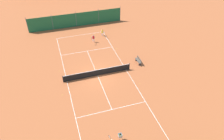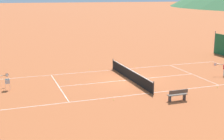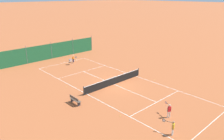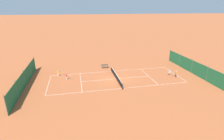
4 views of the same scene
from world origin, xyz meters
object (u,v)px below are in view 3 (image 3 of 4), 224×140
at_px(tennis_ball_service_box, 66,87).
at_px(player_near_service, 169,110).
at_px(tennis_ball_by_net_right, 127,81).
at_px(player_near_baseline, 173,127).
at_px(tennis_ball_alley_right, 88,60).
at_px(tennis_net, 114,81).
at_px(player_far_service, 73,58).
at_px(tennis_ball_far_corner, 98,67).
at_px(courtside_bench, 75,100).
at_px(ball_hopper, 70,61).
at_px(tennis_ball_alley_left, 120,116).
at_px(tennis_ball_by_net_left, 128,70).
at_px(tennis_ball_near_corner, 154,80).

bearing_deg(tennis_ball_service_box, player_near_service, 104.56).
bearing_deg(tennis_ball_by_net_right, player_near_baseline, 61.53).
distance_m(tennis_ball_alley_right, tennis_ball_by_net_right, 11.27).
bearing_deg(tennis_ball_alley_right, tennis_net, 69.66).
distance_m(player_far_service, tennis_ball_far_corner, 5.02).
height_order(player_far_service, tennis_ball_service_box, player_far_service).
relative_size(player_near_baseline, tennis_ball_far_corner, 18.68).
bearing_deg(tennis_net, courtside_bench, 9.02).
height_order(tennis_ball_alley_right, ball_hopper, ball_hopper).
height_order(player_near_service, tennis_ball_alley_left, player_near_service).
distance_m(tennis_net, tennis_ball_alley_right, 11.37).
bearing_deg(player_far_service, tennis_ball_by_net_left, 111.78).
bearing_deg(tennis_ball_alley_left, tennis_ball_alley_right, -117.70).
distance_m(player_near_service, tennis_ball_alley_left, 4.40).
bearing_deg(tennis_ball_far_corner, tennis_ball_by_net_right, 83.09).
distance_m(tennis_ball_near_corner, tennis_ball_alley_right, 13.22).
relative_size(tennis_ball_alley_right, tennis_ball_far_corner, 1.00).
xyz_separation_m(tennis_ball_by_net_right, courtside_bench, (8.17, 0.59, 0.42)).
bearing_deg(ball_hopper, courtside_bench, 59.24).
height_order(player_near_service, tennis_ball_by_net_right, player_near_service).
height_order(tennis_ball_near_corner, tennis_ball_by_net_right, same).
relative_size(tennis_ball_alley_right, courtside_bench, 0.04).
bearing_deg(player_near_baseline, player_near_service, -140.82).
xyz_separation_m(tennis_net, player_near_baseline, (3.63, 10.48, 0.22)).
xyz_separation_m(player_far_service, tennis_ball_by_net_right, (-0.35, 11.58, -0.68)).
bearing_deg(ball_hopper, tennis_ball_alley_right, -175.87).
distance_m(tennis_ball_far_corner, courtside_bench, 11.61).
distance_m(tennis_ball_near_corner, tennis_ball_far_corner, 9.12).
height_order(tennis_ball_near_corner, tennis_ball_service_box, same).
relative_size(player_near_baseline, courtside_bench, 0.82).
bearing_deg(tennis_ball_alley_left, tennis_ball_near_corner, -161.22).
relative_size(tennis_ball_alley_left, tennis_ball_by_net_left, 1.00).
xyz_separation_m(player_near_service, ball_hopper, (-2.04, -19.23, -0.11)).
bearing_deg(tennis_ball_near_corner, tennis_ball_alley_right, -86.37).
relative_size(tennis_net, tennis_ball_service_box, 139.09).
bearing_deg(player_near_service, tennis_ball_alley_right, -105.89).
height_order(player_near_service, tennis_ball_far_corner, player_near_service).
relative_size(tennis_ball_service_box, tennis_ball_by_net_right, 1.00).
relative_size(tennis_ball_service_box, tennis_ball_far_corner, 1.00).
xyz_separation_m(player_far_service, tennis_ball_alley_right, (-2.46, 0.50, -0.68)).
distance_m(tennis_ball_service_box, tennis_ball_by_net_left, 9.77).
height_order(tennis_ball_by_net_right, ball_hopper, ball_hopper).
bearing_deg(ball_hopper, player_near_baseline, 78.97).
bearing_deg(ball_hopper, tennis_ball_service_box, 53.89).
bearing_deg(tennis_ball_near_corner, player_near_baseline, 43.33).
bearing_deg(player_near_baseline, tennis_ball_service_box, -85.35).
height_order(player_near_baseline, tennis_ball_alley_left, player_near_baseline).
relative_size(tennis_ball_service_box, tennis_ball_by_net_left, 1.00).
distance_m(tennis_net, tennis_ball_by_net_left, 5.55).
bearing_deg(tennis_net, tennis_ball_service_box, -34.69).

